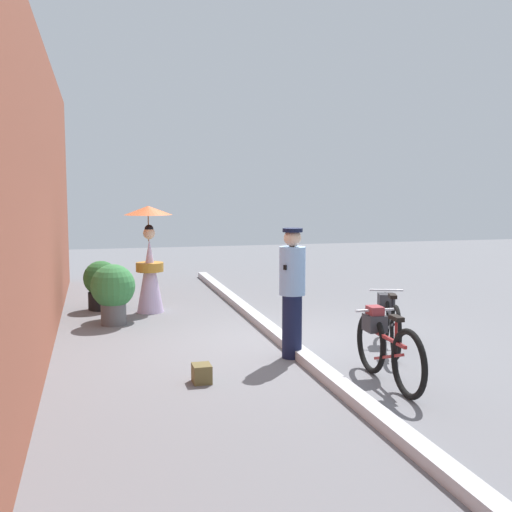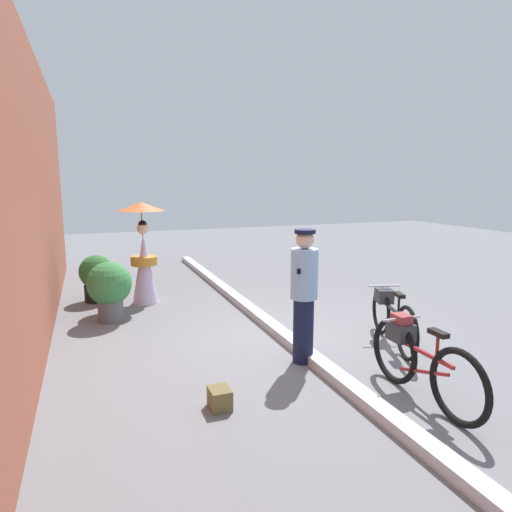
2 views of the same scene
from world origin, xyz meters
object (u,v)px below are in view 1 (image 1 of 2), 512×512
person_with_parasol (149,258)px  potted_plant_by_door (102,283)px  person_officer (292,289)px  potted_plant_small (114,290)px  bicycle_near_officer (389,319)px  backpack_on_pavement (202,373)px  bicycle_far_side (386,346)px

person_with_parasol → potted_plant_by_door: (0.47, 0.83, -0.49)m
person_officer → person_with_parasol: (3.55, 1.53, 0.07)m
potted_plant_by_door → potted_plant_small: potted_plant_small is taller
bicycle_near_officer → person_officer: size_ratio=0.97×
person_with_parasol → backpack_on_pavement: 4.40m
bicycle_near_officer → person_officer: bearing=95.1°
person_with_parasol → potted_plant_small: person_with_parasol is taller
bicycle_near_officer → backpack_on_pavement: size_ratio=6.58×
bicycle_far_side → potted_plant_by_door: bearing=30.1°
bicycle_far_side → person_with_parasol: 5.37m
person_officer → backpack_on_pavement: 1.72m
potted_plant_by_door → backpack_on_pavement: (-4.77, -1.05, -0.38)m
bicycle_far_side → potted_plant_small: potted_plant_small is taller
person_with_parasol → potted_plant_by_door: 1.08m
person_with_parasol → bicycle_near_officer: bearing=-138.8°
backpack_on_pavement → bicycle_far_side: bearing=-105.0°
bicycle_near_officer → potted_plant_by_door: potted_plant_by_door is taller
bicycle_near_officer → backpack_on_pavement: (-0.88, 2.77, -0.30)m
person_officer → bicycle_far_side: bearing=-151.3°
potted_plant_small → bicycle_far_side: bearing=-143.7°
person_with_parasol → potted_plant_small: 1.19m
bicycle_far_side → backpack_on_pavement: bearing=75.0°
person_officer → potted_plant_small: bearing=39.5°
person_officer → backpack_on_pavement: person_officer is taller
person_officer → person_with_parasol: size_ratio=0.90×
person_officer → potted_plant_small: size_ratio=1.72×
bicycle_far_side → backpack_on_pavement: 2.12m
bicycle_near_officer → backpack_on_pavement: 2.93m
person_with_parasol → potted_plant_small: size_ratio=1.92×
backpack_on_pavement → potted_plant_small: bearing=14.4°
person_officer → backpack_on_pavement: bearing=119.8°
bicycle_far_side → person_with_parasol: (4.85, 2.24, 0.55)m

